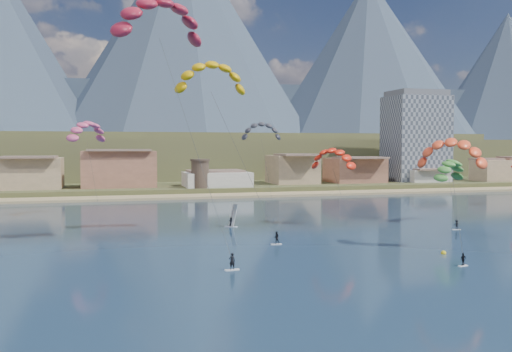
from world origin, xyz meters
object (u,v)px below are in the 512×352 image
Objects in this scene: kitesurfer_orange at (452,149)px; buoy at (444,253)px; kitesurfer_yellow at (211,73)px; apartment_tower at (416,136)px; kitesurfer_red at (159,14)px; watchtower at (200,173)px; kitesurfer_green at (449,167)px; windsurfer at (232,220)px.

kitesurfer_orange is 27.56× the size of buoy.
kitesurfer_yellow is 45.57× the size of buoy.
apartment_tower is at bearing 61.14° from kitesurfer_orange.
kitesurfer_red is 1.22× the size of kitesurfer_yellow.
kitesurfer_yellow is (-9.90, -71.71, 20.13)m from watchtower.
kitesurfer_yellow is 39.65m from kitesurfer_orange.
buoy is at bearing -125.30° from kitesurfer_green.
watchtower is 79.65m from kitesurfer_green.
kitesurfer_orange reaches higher than buoy.
apartment_tower is 129.59m from buoy.
kitesurfer_orange reaches higher than windsurfer.
watchtower is at bearing 85.50° from windsurfer.
watchtower is 75.14m from kitesurfer_yellow.
watchtower reaches higher than buoy.
kitesurfer_orange is 40.05m from windsurfer.
kitesurfer_orange is (30.38, -22.30, -12.33)m from kitesurfer_yellow.
windsurfer reaches higher than buoy.
apartment_tower reaches higher than watchtower.
kitesurfer_orange is (39.90, -10.01, -18.68)m from kitesurfer_red.
kitesurfer_orange is (-59.52, -108.00, -3.65)m from apartment_tower.
kitesurfer_yellow reaches higher than windsurfer.
kitesurfer_orange reaches higher than watchtower.
watchtower is at bearing 102.29° from kitesurfer_orange.
kitesurfer_red is at bearing -166.74° from kitesurfer_green.
windsurfer is (-25.68, 27.91, -12.87)m from kitesurfer_orange.
kitesurfer_yellow is at bearing 135.78° from buoy.
buoy is (-63.07, -111.81, -17.70)m from apartment_tower.
kitesurfer_yellow is at bearing -97.86° from watchtower.
kitesurfer_red reaches higher than apartment_tower.
kitesurfer_red is 50.83m from buoy.
kitesurfer_orange is at bearing -47.38° from windsurfer.
buoy is (-3.55, -3.81, -14.06)m from kitesurfer_orange.
watchtower is at bearing 82.14° from kitesurfer_yellow.
kitesurfer_yellow is 26.24m from windsurfer.
kitesurfer_green is (55.36, 13.04, -22.36)m from kitesurfer_red.
kitesurfer_green is 34.51m from buoy.
watchtower is 0.23× the size of kitesurfer_red.
watchtower is 99.46m from buoy.
kitesurfer_red is 55.60× the size of buoy.
apartment_tower reaches higher than windsurfer.
watchtower is at bearing 116.87° from kitesurfer_green.
buoy is at bearing -133.00° from kitesurfer_orange.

